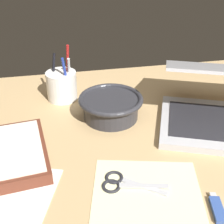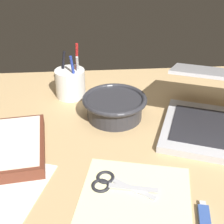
% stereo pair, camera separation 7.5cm
% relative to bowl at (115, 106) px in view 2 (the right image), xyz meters
% --- Properties ---
extents(desk_top, '(1.40, 1.00, 0.02)m').
position_rel_bowl_xyz_m(desk_top, '(0.01, -0.17, -0.05)').
color(desk_top, tan).
rests_on(desk_top, ground).
extents(bowl, '(0.18, 0.18, 0.06)m').
position_rel_bowl_xyz_m(bowl, '(0.00, 0.00, 0.00)').
color(bowl, '#2D2D33').
rests_on(bowl, desk_top).
extents(pen_cup, '(0.09, 0.09, 0.17)m').
position_rel_bowl_xyz_m(pen_cup, '(-0.12, 0.14, 0.01)').
color(pen_cup, white).
rests_on(pen_cup, desk_top).
extents(scissors, '(0.13, 0.09, 0.01)m').
position_rel_bowl_xyz_m(scissors, '(-0.03, -0.26, -0.03)').
color(scissors, '#B7B7BC').
rests_on(scissors, desk_top).
extents(paper_sheet_front, '(0.28, 0.32, 0.00)m').
position_rel_bowl_xyz_m(paper_sheet_front, '(0.01, -0.34, -0.03)').
color(paper_sheet_front, '#F4EFB2').
rests_on(paper_sheet_front, desk_top).
extents(usb_drive, '(0.03, 0.07, 0.01)m').
position_rel_bowl_xyz_m(usb_drive, '(0.13, -0.36, -0.03)').
color(usb_drive, '#33519E').
rests_on(usb_drive, desk_top).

